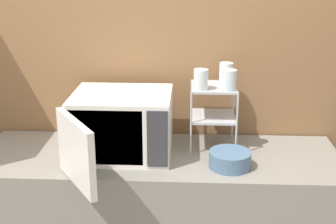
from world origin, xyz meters
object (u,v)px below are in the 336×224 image
at_px(microwave, 120,125).
at_px(glass_front_right, 229,80).
at_px(glass_front_left, 201,80).
at_px(glass_back_right, 226,72).
at_px(dish_rack, 213,103).
at_px(bowl, 230,160).

xyz_separation_m(microwave, glass_front_right, (0.54, 0.05, 0.23)).
height_order(microwave, glass_front_left, glass_front_left).
bearing_deg(microwave, glass_back_right, 21.02).
bearing_deg(glass_front_right, dish_rack, 132.56).
bearing_deg(dish_rack, glass_front_right, -47.44).
bearing_deg(microwave, bowl, -13.43).
bearing_deg(glass_front_right, glass_back_right, 91.84).
xyz_separation_m(glass_back_right, bowl, (0.01, -0.33, -0.34)).
xyz_separation_m(glass_front_left, glass_front_right, (0.14, -0.00, 0.00)).
distance_m(dish_rack, glass_back_right, 0.18).
xyz_separation_m(dish_rack, glass_front_left, (-0.07, -0.07, 0.15)).
bearing_deg(glass_back_right, glass_front_left, -131.33).
relative_size(glass_front_right, bowl, 0.51).
xyz_separation_m(microwave, bowl, (0.54, -0.13, -0.12)).
bearing_deg(glass_front_right, glass_front_left, 179.23).
distance_m(microwave, glass_front_left, 0.46).
height_order(glass_front_left, glass_back_right, same).
bearing_deg(glass_front_right, microwave, -174.64).
bearing_deg(glass_front_left, glass_back_right, 48.67).
bearing_deg(glass_front_left, bowl, -51.77).
xyz_separation_m(microwave, glass_front_left, (0.40, 0.05, 0.23)).
height_order(dish_rack, glass_front_left, glass_front_left).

